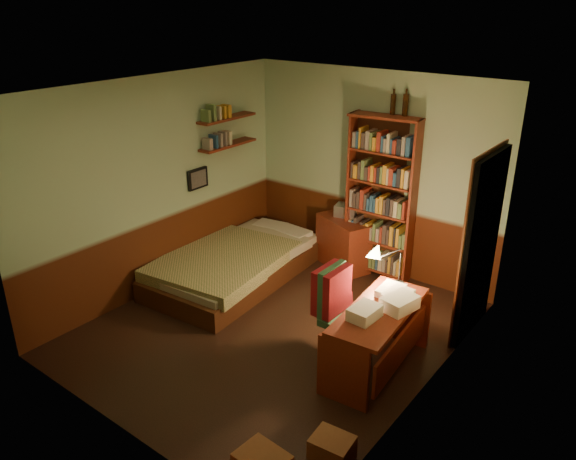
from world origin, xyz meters
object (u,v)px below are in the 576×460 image
Objects in this scene: dresser at (343,243)px; mini_stereo at (346,210)px; desk at (377,340)px; bookshelf at (381,199)px; cardboard_box_b at (332,450)px; office_chair at (347,325)px; desk_lamp at (401,254)px; bed at (236,253)px.

dresser is 0.44m from mini_stereo.
dresser and desk have the same top height.
bookshelf is 6.59× the size of cardboard_box_b.
desk is at bearing 103.96° from cardboard_box_b.
office_chair is (1.18, -1.79, 0.09)m from dresser.
desk_lamp is at bearing 93.50° from desk.
bookshelf is 1.56m from desk_lamp.
mini_stereo reaches higher than bed.
bed is 2.72× the size of office_chair.
desk is 0.32m from office_chair.
mini_stereo is (0.87, 1.25, 0.41)m from bed.
mini_stereo is at bearing 140.98° from desk_lamp.
mini_stereo is 2.30m from office_chair.
bed reaches higher than dresser.
dresser is at bearing 46.34° from bed.
dresser is at bearing -83.09° from mini_stereo.
desk_lamp reaches higher than office_chair.
office_chair is at bearing -106.38° from desk_lamp.
cardboard_box_b is (1.32, -3.06, -0.94)m from bookshelf.
mini_stereo is at bearing 124.34° from desk.
dresser is 1.13× the size of desk_lamp.
bookshelf is 2.19m from desk.
bookshelf reaches higher than mini_stereo.
office_chair is at bearing -71.64° from mini_stereo.
mini_stereo is 0.22× the size of desk.
office_chair is at bearing 117.31° from cardboard_box_b.
mini_stereo reaches higher than cardboard_box_b.
office_chair is 1.37m from cardboard_box_b.
office_chair is 2.69× the size of cardboard_box_b.
cardboard_box_b is (1.79, -2.98, -0.23)m from dresser.
cardboard_box_b is at bearing -74.61° from desk_lamp.
bookshelf is 3.46m from cardboard_box_b.
desk_lamp is at bearing -56.27° from mini_stereo.
bookshelf reaches higher than cardboard_box_b.
desk is at bearing 13.18° from office_chair.
mini_stereo is 0.59m from bookshelf.
bookshelf reaches higher than dresser.
dresser is 3.48m from cardboard_box_b.
bookshelf is at bearing 129.28° from desk_lamp.
bed is at bearing -139.18° from mini_stereo.
mini_stereo is 1.96m from desk_lamp.
bed is 1.11× the size of bookshelf.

